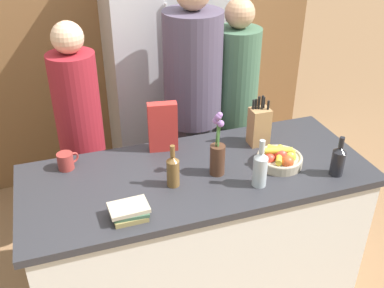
# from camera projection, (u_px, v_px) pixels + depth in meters

# --- Properties ---
(kitchen_island) EXTENTS (1.87, 0.77, 0.90)m
(kitchen_island) POSITION_uv_depth(u_px,v_px,m) (197.00, 236.00, 2.62)
(kitchen_island) COLOR silver
(kitchen_island) RESTS_ON ground_plane
(back_wall_wood) EXTENTS (3.07, 0.12, 2.60)m
(back_wall_wood) POSITION_uv_depth(u_px,v_px,m) (130.00, 21.00, 3.51)
(back_wall_wood) COLOR brown
(back_wall_wood) RESTS_ON ground_plane
(refrigerator) EXTENTS (0.83, 0.63, 1.91)m
(refrigerator) POSITION_uv_depth(u_px,v_px,m) (165.00, 76.00, 3.43)
(refrigerator) COLOR #B7B7BC
(refrigerator) RESTS_ON ground_plane
(fruit_bowl) EXTENTS (0.25, 0.25, 0.11)m
(fruit_bowl) POSITION_uv_depth(u_px,v_px,m) (280.00, 158.00, 2.44)
(fruit_bowl) COLOR tan
(fruit_bowl) RESTS_ON kitchen_island
(knife_block) EXTENTS (0.11, 0.09, 0.31)m
(knife_block) POSITION_uv_depth(u_px,v_px,m) (259.00, 126.00, 2.60)
(knife_block) COLOR #A87A4C
(knife_block) RESTS_ON kitchen_island
(flower_vase) EXTENTS (0.08, 0.08, 0.36)m
(flower_vase) POSITION_uv_depth(u_px,v_px,m) (218.00, 153.00, 2.32)
(flower_vase) COLOR #4C2D1E
(flower_vase) RESTS_ON kitchen_island
(cereal_box) EXTENTS (0.17, 0.09, 0.29)m
(cereal_box) POSITION_uv_depth(u_px,v_px,m) (163.00, 127.00, 2.53)
(cereal_box) COLOR red
(cereal_box) RESTS_ON kitchen_island
(coffee_mug) EXTENTS (0.12, 0.09, 0.09)m
(coffee_mug) POSITION_uv_depth(u_px,v_px,m) (66.00, 161.00, 2.41)
(coffee_mug) COLOR #99332D
(coffee_mug) RESTS_ON kitchen_island
(book_stack) EXTENTS (0.19, 0.14, 0.06)m
(book_stack) POSITION_uv_depth(u_px,v_px,m) (129.00, 211.00, 2.06)
(book_stack) COLOR #99844C
(book_stack) RESTS_ON kitchen_island
(bottle_oil) EXTENTS (0.07, 0.07, 0.26)m
(bottle_oil) POSITION_uv_depth(u_px,v_px,m) (260.00, 168.00, 2.25)
(bottle_oil) COLOR #B2BCC1
(bottle_oil) RESTS_ON kitchen_island
(bottle_vinegar) EXTENTS (0.07, 0.07, 0.22)m
(bottle_vinegar) POSITION_uv_depth(u_px,v_px,m) (338.00, 160.00, 2.34)
(bottle_vinegar) COLOR black
(bottle_vinegar) RESTS_ON kitchen_island
(bottle_wine) EXTENTS (0.07, 0.07, 0.23)m
(bottle_wine) POSITION_uv_depth(u_px,v_px,m) (173.00, 170.00, 2.25)
(bottle_wine) COLOR brown
(bottle_wine) RESTS_ON kitchen_island
(person_at_sink) EXTENTS (0.28, 0.28, 1.59)m
(person_at_sink) POSITION_uv_depth(u_px,v_px,m) (81.00, 131.00, 2.79)
(person_at_sink) COLOR #383842
(person_at_sink) RESTS_ON ground_plane
(person_in_blue) EXTENTS (0.37, 0.37, 1.79)m
(person_in_blue) POSITION_uv_depth(u_px,v_px,m) (193.00, 100.00, 2.93)
(person_in_blue) COLOR #383842
(person_in_blue) RESTS_ON ground_plane
(person_in_red_tee) EXTENTS (0.30, 0.30, 1.64)m
(person_in_red_tee) POSITION_uv_depth(u_px,v_px,m) (235.00, 103.00, 3.08)
(person_in_red_tee) COLOR #383842
(person_in_red_tee) RESTS_ON ground_plane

